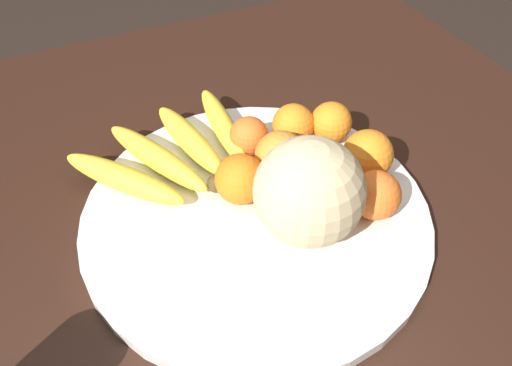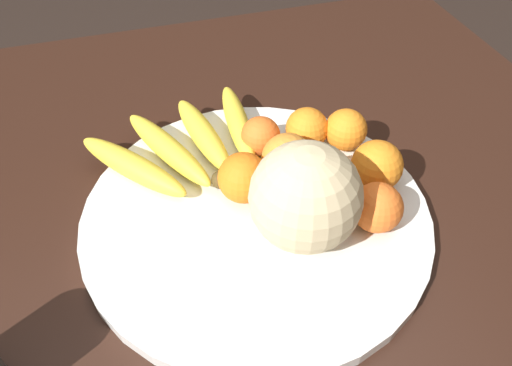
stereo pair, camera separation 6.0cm
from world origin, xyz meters
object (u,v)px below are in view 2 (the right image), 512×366
at_px(melon, 305,197).
at_px(orange_mid_center, 243,178).
at_px(orange_back_left, 307,129).
at_px(kitchen_table, 217,272).
at_px(orange_front_left, 288,159).
at_px(orange_side_extra, 346,130).
at_px(banana_bunch, 184,144).
at_px(orange_back_right, 377,208).
at_px(fruit_bowl, 256,215).
at_px(orange_front_right, 375,164).
at_px(orange_top_small, 261,136).

relative_size(melon, orange_mid_center, 1.98).
xyz_separation_m(melon, orange_back_left, (-0.06, -0.16, -0.04)).
xyz_separation_m(kitchen_table, melon, (-0.10, 0.05, 0.18)).
bearing_deg(orange_front_left, orange_side_extra, -158.91).
distance_m(melon, banana_bunch, 0.22).
height_order(kitchen_table, orange_front_left, orange_front_left).
bearing_deg(orange_back_right, fruit_bowl, -25.90).
bearing_deg(melon, orange_front_right, -154.85).
bearing_deg(orange_back_left, kitchen_table, 31.89).
bearing_deg(kitchen_table, orange_back_right, 161.33).
height_order(orange_front_left, orange_mid_center, orange_front_left).
bearing_deg(orange_front_left, orange_back_left, -130.77).
xyz_separation_m(kitchen_table, orange_back_left, (-0.16, -0.10, 0.14)).
height_order(fruit_bowl, banana_bunch, banana_bunch).
xyz_separation_m(banana_bunch, orange_mid_center, (-0.06, 0.11, 0.02)).
bearing_deg(orange_side_extra, orange_back_right, 80.16).
height_order(kitchen_table, orange_mid_center, orange_mid_center).
height_order(orange_front_right, orange_top_small, orange_front_right).
height_order(orange_front_left, orange_side_extra, orange_front_left).
relative_size(orange_front_right, orange_back_right, 1.09).
height_order(fruit_bowl, orange_mid_center, orange_mid_center).
relative_size(melon, banana_bunch, 0.51).
distance_m(orange_mid_center, orange_top_small, 0.09).
xyz_separation_m(banana_bunch, orange_back_right, (-0.20, 0.20, 0.01)).
xyz_separation_m(orange_front_left, orange_back_left, (-0.05, -0.06, -0.00)).
bearing_deg(orange_back_right, orange_front_left, -55.36).
bearing_deg(orange_mid_center, orange_front_left, -166.93).
distance_m(kitchen_table, banana_bunch, 0.19).
height_order(orange_mid_center, orange_back_left, orange_mid_center).
height_order(kitchen_table, orange_back_right, orange_back_right).
distance_m(orange_mid_center, orange_back_right, 0.17).
height_order(melon, banana_bunch, melon).
bearing_deg(banana_bunch, orange_front_right, -137.08).
relative_size(banana_bunch, orange_back_right, 4.10).
distance_m(banana_bunch, orange_back_right, 0.28).
bearing_deg(orange_mid_center, orange_top_small, -121.14).
height_order(orange_back_left, orange_back_right, orange_back_right).
height_order(kitchen_table, orange_side_extra, orange_side_extra).
bearing_deg(orange_front_left, orange_back_right, 124.64).
bearing_deg(orange_back_left, orange_back_right, 98.90).
distance_m(orange_front_right, orange_back_left, 0.11).
relative_size(orange_top_small, orange_side_extra, 0.93).
bearing_deg(orange_top_small, orange_side_extra, 168.34).
xyz_separation_m(melon, orange_mid_center, (0.05, -0.08, -0.03)).
bearing_deg(orange_mid_center, kitchen_table, 30.79).
distance_m(orange_back_left, orange_back_right, 0.17).
bearing_deg(orange_side_extra, orange_top_small, -11.66).
distance_m(orange_back_left, orange_top_small, 0.07).
relative_size(fruit_bowl, banana_bunch, 1.74).
bearing_deg(orange_front_left, kitchen_table, 21.36).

